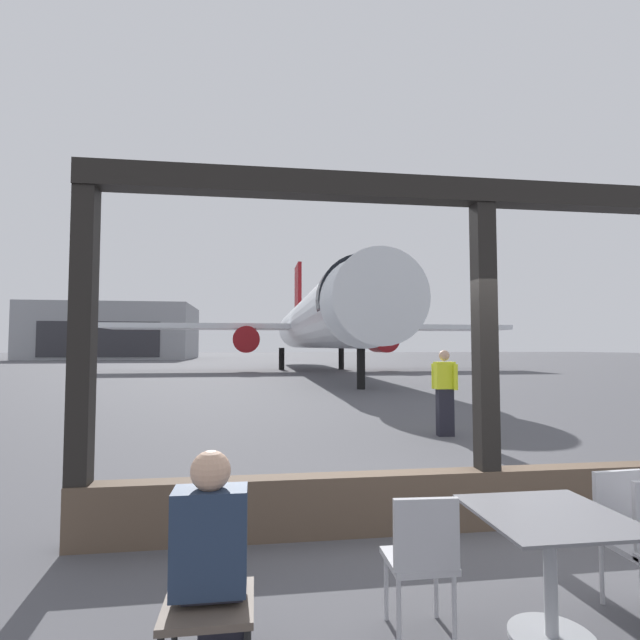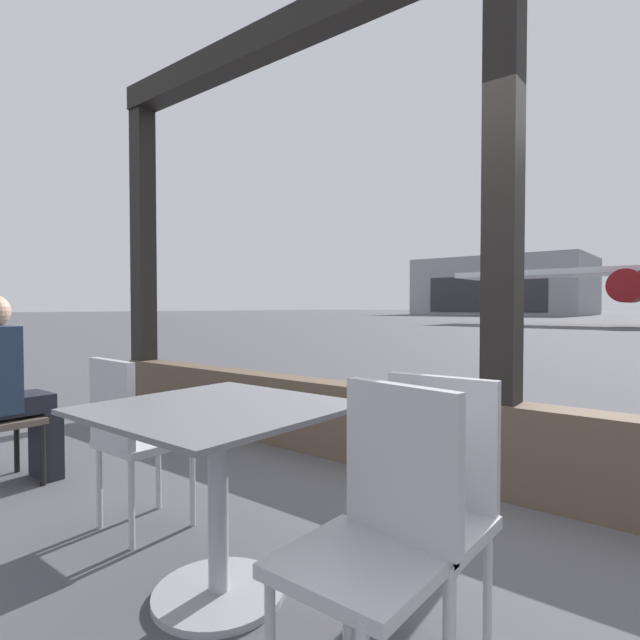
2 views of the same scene
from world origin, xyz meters
name	(u,v)px [view 2 (image 2 of 2)]	position (x,y,z in m)	size (l,w,h in m)	color
window_frame	(502,283)	(0.00, 0.00, 1.30)	(8.02, 0.24, 3.53)	brown
dining_table	(218,477)	(-0.51, -1.80, 0.48)	(0.88, 0.88, 0.77)	slate
cafe_chair_window_left	(379,523)	(0.29, -1.89, 0.55)	(0.44, 0.44, 0.93)	#B2B2B7
cafe_chair_window_right	(430,490)	(0.28, -1.53, 0.54)	(0.41, 0.41, 0.91)	#B2B2B7
cafe_chair_aisle_left	(131,429)	(-1.31, -1.70, 0.53)	(0.41, 0.41, 0.90)	#B2B2B7
seated_passenger	(6,382)	(-2.56, -1.83, 0.67)	(0.40, 0.46, 1.24)	black
distant_hangar	(504,287)	(-23.26, 70.78, 4.04)	(22.72, 15.63, 8.08)	gray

